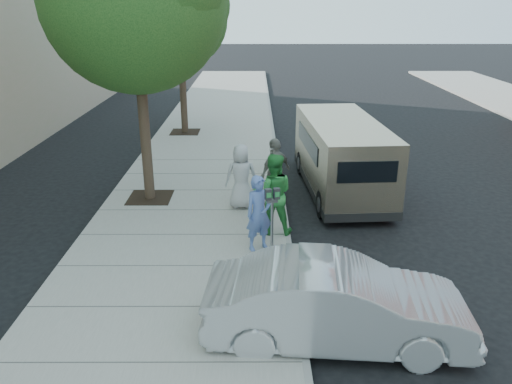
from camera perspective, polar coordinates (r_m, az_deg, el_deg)
ground at (r=11.97m, az=-3.29°, el=-5.50°), size 120.00×120.00×0.00m
sidewalk at (r=12.03m, az=-8.08°, el=-5.14°), size 5.00×60.00×0.15m
curb_face at (r=11.94m, az=3.64°, el=-5.17°), size 0.12×60.00×0.16m
tree_far at (r=20.92m, az=-8.65°, el=19.48°), size 3.92×3.80×6.49m
parking_meter at (r=10.54m, az=1.86°, el=-1.76°), size 0.33×0.19×1.53m
van at (r=14.85m, az=9.66°, el=4.25°), size 2.28×5.90×2.15m
sedan at (r=8.43m, az=9.28°, el=-12.48°), size 4.43×1.84×1.43m
person_officer at (r=10.87m, az=0.35°, el=-2.46°), size 0.74×0.64×1.71m
person_green_shirt at (r=11.63m, az=1.95°, el=-0.24°), size 0.97×0.77×1.95m
person_gray_shirt at (r=13.14m, az=-1.70°, el=1.79°), size 0.90×0.64×1.73m
person_striped_polo at (r=13.22m, az=2.22°, el=2.22°), size 1.08×1.12×1.87m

